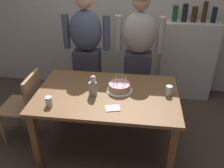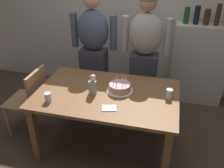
{
  "view_description": "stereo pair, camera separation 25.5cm",
  "coord_description": "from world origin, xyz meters",
  "px_view_note": "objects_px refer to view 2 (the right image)",
  "views": [
    {
      "loc": [
        0.34,
        -2.18,
        2.09
      ],
      "look_at": [
        0.05,
        0.03,
        0.84
      ],
      "focal_mm": 39.26,
      "sensor_mm": 36.0,
      "label": 1
    },
    {
      "loc": [
        0.59,
        -2.14,
        2.09
      ],
      "look_at": [
        0.05,
        0.03,
        0.84
      ],
      "focal_mm": 39.26,
      "sensor_mm": 36.0,
      "label": 2
    }
  ],
  "objects_px": {
    "water_glass_far": "(48,97)",
    "flower_vase": "(93,84)",
    "water_glass_near": "(169,94)",
    "person_man_bearded": "(94,53)",
    "person_woman_cardigan": "(144,58)",
    "dining_chair": "(32,97)",
    "birthday_cake": "(120,88)",
    "napkin_stack": "(109,108)"
  },
  "relations": [
    {
      "from": "water_glass_far",
      "to": "person_man_bearded",
      "type": "height_order",
      "value": "person_man_bearded"
    },
    {
      "from": "napkin_stack",
      "to": "flower_vase",
      "type": "xyz_separation_m",
      "value": [
        -0.23,
        0.22,
        0.11
      ]
    },
    {
      "from": "person_man_bearded",
      "to": "water_glass_far",
      "type": "bearing_deg",
      "value": 81.63
    },
    {
      "from": "dining_chair",
      "to": "birthday_cake",
      "type": "bearing_deg",
      "value": 91.67
    },
    {
      "from": "water_glass_near",
      "to": "water_glass_far",
      "type": "xyz_separation_m",
      "value": [
        -1.17,
        -0.35,
        -0.0
      ]
    },
    {
      "from": "napkin_stack",
      "to": "flower_vase",
      "type": "bearing_deg",
      "value": 136.19
    },
    {
      "from": "water_glass_far",
      "to": "flower_vase",
      "type": "distance_m",
      "value": 0.47
    },
    {
      "from": "water_glass_near",
      "to": "flower_vase",
      "type": "height_order",
      "value": "flower_vase"
    },
    {
      "from": "flower_vase",
      "to": "napkin_stack",
      "type": "bearing_deg",
      "value": -43.81
    },
    {
      "from": "person_woman_cardigan",
      "to": "birthday_cake",
      "type": "bearing_deg",
      "value": 75.59
    },
    {
      "from": "napkin_stack",
      "to": "person_man_bearded",
      "type": "xyz_separation_m",
      "value": [
        -0.47,
        1.0,
        0.13
      ]
    },
    {
      "from": "water_glass_far",
      "to": "flower_vase",
      "type": "bearing_deg",
      "value": 33.18
    },
    {
      "from": "water_glass_near",
      "to": "person_woman_cardigan",
      "type": "xyz_separation_m",
      "value": [
        -0.35,
        0.68,
        0.08
      ]
    },
    {
      "from": "person_woman_cardigan",
      "to": "dining_chair",
      "type": "height_order",
      "value": "person_woman_cardigan"
    },
    {
      "from": "water_glass_far",
      "to": "napkin_stack",
      "type": "distance_m",
      "value": 0.62
    },
    {
      "from": "person_man_bearded",
      "to": "dining_chair",
      "type": "distance_m",
      "value": 0.97
    },
    {
      "from": "birthday_cake",
      "to": "dining_chair",
      "type": "height_order",
      "value": "birthday_cake"
    },
    {
      "from": "flower_vase",
      "to": "person_man_bearded",
      "type": "relative_size",
      "value": 0.13
    },
    {
      "from": "water_glass_near",
      "to": "water_glass_far",
      "type": "distance_m",
      "value": 1.22
    },
    {
      "from": "water_glass_far",
      "to": "person_woman_cardigan",
      "type": "relative_size",
      "value": 0.06
    },
    {
      "from": "dining_chair",
      "to": "flower_vase",
      "type": "bearing_deg",
      "value": 84.19
    },
    {
      "from": "water_glass_near",
      "to": "person_man_bearded",
      "type": "bearing_deg",
      "value": 146.34
    },
    {
      "from": "person_woman_cardigan",
      "to": "person_man_bearded",
      "type": "bearing_deg",
      "value": 0.0
    },
    {
      "from": "napkin_stack",
      "to": "person_man_bearded",
      "type": "height_order",
      "value": "person_man_bearded"
    },
    {
      "from": "water_glass_far",
      "to": "person_man_bearded",
      "type": "bearing_deg",
      "value": 81.63
    },
    {
      "from": "water_glass_near",
      "to": "water_glass_far",
      "type": "bearing_deg",
      "value": -163.29
    },
    {
      "from": "flower_vase",
      "to": "person_woman_cardigan",
      "type": "distance_m",
      "value": 0.89
    },
    {
      "from": "birthday_cake",
      "to": "napkin_stack",
      "type": "distance_m",
      "value": 0.34
    },
    {
      "from": "birthday_cake",
      "to": "napkin_stack",
      "type": "relative_size",
      "value": 2.05
    },
    {
      "from": "person_man_bearded",
      "to": "person_woman_cardigan",
      "type": "xyz_separation_m",
      "value": [
        0.67,
        0.0,
        0.0
      ]
    },
    {
      "from": "birthday_cake",
      "to": "water_glass_far",
      "type": "xyz_separation_m",
      "value": [
        -0.65,
        -0.37,
        0.01
      ]
    },
    {
      "from": "person_woman_cardigan",
      "to": "dining_chair",
      "type": "xyz_separation_m",
      "value": [
        -1.24,
        -0.69,
        -0.36
      ]
    },
    {
      "from": "water_glass_near",
      "to": "dining_chair",
      "type": "xyz_separation_m",
      "value": [
        -1.59,
        -0.02,
        -0.28
      ]
    },
    {
      "from": "birthday_cake",
      "to": "water_glass_far",
      "type": "relative_size",
      "value": 2.94
    },
    {
      "from": "flower_vase",
      "to": "person_woman_cardigan",
      "type": "bearing_deg",
      "value": 60.69
    },
    {
      "from": "birthday_cake",
      "to": "person_woman_cardigan",
      "type": "height_order",
      "value": "person_woman_cardigan"
    },
    {
      "from": "water_glass_near",
      "to": "person_man_bearded",
      "type": "distance_m",
      "value": 1.22
    },
    {
      "from": "person_woman_cardigan",
      "to": "water_glass_far",
      "type": "bearing_deg",
      "value": 51.36
    },
    {
      "from": "water_glass_near",
      "to": "dining_chair",
      "type": "relative_size",
      "value": 0.12
    },
    {
      "from": "birthday_cake",
      "to": "napkin_stack",
      "type": "height_order",
      "value": "birthday_cake"
    },
    {
      "from": "birthday_cake",
      "to": "flower_vase",
      "type": "xyz_separation_m",
      "value": [
        -0.26,
        -0.11,
        0.07
      ]
    },
    {
      "from": "person_woman_cardigan",
      "to": "dining_chair",
      "type": "relative_size",
      "value": 1.9
    }
  ]
}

